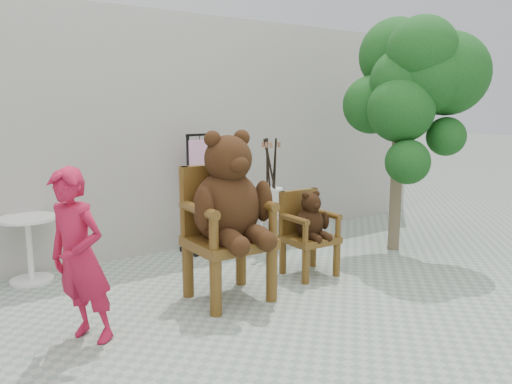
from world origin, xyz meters
TOP-DOWN VIEW (x-y plane):
  - ground_plane at (0.00, 0.00)m, footprint 60.00×60.00m
  - back_wall at (0.00, 3.10)m, footprint 9.00×1.00m
  - chair_big at (-0.27, 0.77)m, footprint 0.80×0.86m
  - chair_small at (0.83, 0.89)m, footprint 0.53×0.51m
  - person at (-1.70, 0.58)m, footprint 0.55×0.61m
  - cafe_table at (-1.77, 2.35)m, footprint 0.60×0.60m
  - display_stand at (0.27, 2.35)m, footprint 0.50×0.41m
  - stool_bucket at (1.05, 1.90)m, footprint 0.32×0.32m
  - tree at (2.42, 0.83)m, footprint 1.47×1.69m

SIDE VIEW (x-z plane):
  - ground_plane at x=0.00m, z-range 0.00..0.00m
  - cafe_table at x=-1.77m, z-range 0.09..0.79m
  - chair_small at x=0.83m, z-range 0.09..1.04m
  - display_stand at x=0.27m, z-range -0.17..1.34m
  - stool_bucket at x=1.05m, z-range -0.08..1.37m
  - person at x=-1.70m, z-range 0.00..1.41m
  - chair_big at x=-0.27m, z-range 0.10..1.73m
  - back_wall at x=0.00m, z-range 0.00..3.00m
  - tree at x=2.42m, z-range 0.68..3.66m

